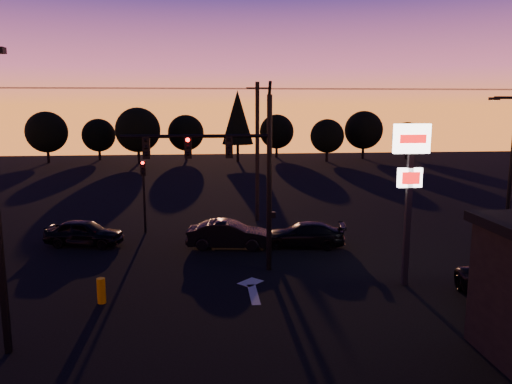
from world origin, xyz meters
TOP-DOWN VIEW (x-y plane):
  - ground at (0.00, 0.00)m, footprint 120.00×120.00m
  - lane_arrow at (0.50, 1.67)m, footprint 1.20×3.10m
  - traffic_signal_mast at (-0.10, 3.99)m, footprint 6.79×0.52m
  - secondary_signal at (-5.00, 11.49)m, footprint 0.30×0.31m
  - pylon_sign at (7.00, 1.50)m, footprint 1.50×0.28m
  - streetlight at (13.91, 5.50)m, footprint 1.55×0.35m
  - utility_pole_1 at (2.00, 14.00)m, footprint 1.40×0.26m
  - power_wires at (2.00, 14.00)m, footprint 36.00×1.22m
  - bollard at (-5.43, 0.72)m, footprint 0.33×0.33m
  - tree_0 at (-22.00, 50.00)m, footprint 5.36×5.36m
  - tree_1 at (-16.00, 53.00)m, footprint 4.54×4.54m
  - tree_2 at (-10.00, 48.00)m, footprint 5.77×5.78m
  - tree_3 at (-4.00, 52.00)m, footprint 4.95×4.95m
  - tree_4 at (3.00, 49.00)m, footprint 4.18×4.18m
  - tree_5 at (9.00, 54.00)m, footprint 4.95×4.95m
  - tree_6 at (15.00, 48.00)m, footprint 4.54×4.54m
  - tree_7 at (21.00, 51.00)m, footprint 5.36×5.36m
  - tree_8 at (27.00, 50.00)m, footprint 4.12×4.12m
  - car_left at (-7.98, 9.07)m, footprint 4.45×2.59m
  - car_mid at (-0.17, 7.81)m, footprint 4.60×2.12m
  - car_right at (3.85, 7.70)m, footprint 4.72×2.59m
  - suv_parked at (9.74, -1.16)m, footprint 2.62×4.82m

SIDE VIEW (x-z plane):
  - ground at x=0.00m, z-range 0.00..0.00m
  - lane_arrow at x=0.50m, z-range 0.00..0.01m
  - bollard at x=-5.43m, z-range 0.00..0.99m
  - suv_parked at x=9.74m, z-range 0.00..1.28m
  - car_right at x=3.85m, z-range 0.00..1.30m
  - car_left at x=-7.98m, z-range 0.00..1.42m
  - car_mid at x=-0.17m, z-range 0.00..1.46m
  - secondary_signal at x=-5.00m, z-range 0.69..5.04m
  - tree_8 at x=27.00m, z-range 0.53..5.71m
  - tree_1 at x=-16.00m, z-range 0.58..6.29m
  - tree_6 at x=15.00m, z-range 0.58..6.29m
  - tree_3 at x=-4.00m, z-range 0.63..6.86m
  - tree_5 at x=9.00m, z-range 0.63..6.86m
  - tree_0 at x=-22.00m, z-range 0.69..7.43m
  - tree_7 at x=21.00m, z-range 0.69..7.43m
  - tree_2 at x=-10.00m, z-range 0.74..8.00m
  - streetlight at x=13.91m, z-range 0.42..8.42m
  - utility_pole_1 at x=2.00m, z-range 0.09..9.09m
  - pylon_sign at x=7.00m, z-range 1.51..8.31m
  - traffic_signal_mast at x=-0.10m, z-range 0.65..9.23m
  - tree_4 at x=3.00m, z-range 1.18..10.68m
  - power_wires at x=2.00m, z-range 8.53..8.60m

